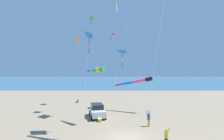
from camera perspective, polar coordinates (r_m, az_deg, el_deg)
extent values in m
plane|color=gray|center=(17.68, 5.05, -22.07)|extent=(600.00, 600.00, 0.00)
cube|color=#386B84|center=(181.58, 0.74, -3.23)|extent=(240.00, 600.00, 0.01)
cube|color=silver|center=(24.86, -5.08, -14.11)|extent=(4.61, 2.77, 0.84)
cube|color=black|center=(25.03, -5.18, -12.24)|extent=(2.88, 2.17, 0.68)
cylinder|color=black|center=(23.69, -2.29, -15.81)|extent=(0.69, 0.36, 0.66)
cylinder|color=black|center=(23.44, -6.92, -15.96)|extent=(0.69, 0.36, 0.66)
cylinder|color=black|center=(26.49, -3.47, -14.24)|extent=(0.69, 0.36, 0.66)
cylinder|color=black|center=(26.27, -7.58, -14.34)|extent=(0.69, 0.36, 0.66)
cube|color=yellow|center=(22.76, -4.22, -16.81)|extent=(0.60, 0.40, 0.36)
cube|color=white|center=(22.70, -4.22, -16.30)|extent=(0.62, 0.42, 0.06)
cube|color=gold|center=(21.25, 12.46, -17.34)|extent=(0.33, 0.21, 0.77)
cylinder|color=#335199|center=(21.06, 12.45, -15.50)|extent=(0.42, 0.42, 0.64)
sphere|color=#A37551|center=(20.96, 12.44, -14.34)|extent=(0.24, 0.24, 0.24)
cylinder|color=#335199|center=(21.02, 11.86, -14.19)|extent=(0.40, 0.18, 0.48)
cylinder|color=#335199|center=(21.15, 12.66, -14.10)|extent=(0.40, 0.18, 0.48)
cylinder|color=gold|center=(16.23, 18.07, -20.32)|extent=(0.42, 0.42, 0.57)
sphere|color=beige|center=(16.10, 18.06, -19.01)|extent=(0.21, 0.21, 0.21)
cylinder|color=gold|center=(16.09, 18.80, -18.88)|extent=(0.35, 0.23, 0.43)
cylinder|color=gold|center=(15.90, 18.05, -19.10)|extent=(0.35, 0.23, 0.43)
pyramid|color=orange|center=(29.40, -11.70, 10.14)|extent=(1.56, 1.50, 0.50)
cylinder|color=black|center=(29.37, -11.76, 10.01)|extent=(0.72, 0.86, 0.51)
cylinder|color=orange|center=(29.32, -11.79, 9.31)|extent=(0.15, 0.15, 0.60)
cylinder|color=yellow|center=(29.22, -11.74, 8.16)|extent=(0.11, 0.17, 0.61)
cylinder|color=orange|center=(29.10, -11.75, 7.01)|extent=(0.20, 0.19, 0.61)
cylinder|color=white|center=(24.77, -3.49, -1.95)|extent=(6.92, 8.82, 11.96)
pyramid|color=blue|center=(26.42, -7.57, 11.92)|extent=(2.30, 1.89, 0.95)
cylinder|color=black|center=(26.38, -7.72, 11.73)|extent=(0.62, 1.34, 1.07)
cylinder|color=blue|center=(26.28, -7.77, 10.57)|extent=(0.21, 0.23, 0.90)
cylinder|color=#EF4C93|center=(26.17, -7.80, 8.63)|extent=(0.22, 0.14, 0.91)
cylinder|color=blue|center=(26.04, -7.92, 6.69)|extent=(0.28, 0.30, 0.91)
cylinder|color=white|center=(23.75, -4.10, -1.77)|extent=(3.56, 3.58, 12.13)
cylinder|color=#EF4C93|center=(38.54, 0.36, 12.07)|extent=(0.96, 0.61, 0.52)
cylinder|color=#1EB7C6|center=(39.41, 0.21, 11.75)|extent=(0.95, 0.54, 0.45)
cylinder|color=#EF4C93|center=(40.29, 0.06, 11.45)|extent=(0.95, 0.47, 0.38)
cylinder|color=green|center=(41.16, -0.08, 11.16)|extent=(0.94, 0.40, 0.31)
cylinder|color=black|center=(42.04, -0.21, 10.88)|extent=(0.93, 0.33, 0.24)
cylinder|color=white|center=(30.62, 0.94, 1.07)|extent=(12.93, 0.52, 15.05)
pyramid|color=green|center=(37.86, -6.99, 17.36)|extent=(1.70, 1.52, 0.63)
cylinder|color=black|center=(37.82, -7.05, 17.26)|extent=(0.61, 0.97, 0.69)
cylinder|color=green|center=(37.69, -7.11, 16.69)|extent=(0.14, 0.19, 0.66)
cylinder|color=black|center=(37.52, -7.19, 15.73)|extent=(0.19, 0.15, 0.66)
cylinder|color=green|center=(37.34, -7.27, 14.77)|extent=(0.20, 0.22, 0.67)
cylinder|color=white|center=(29.28, -8.20, 4.31)|extent=(13.50, 0.62, 18.23)
pyramid|color=blue|center=(31.54, 3.53, 6.46)|extent=(2.42, 2.23, 0.77)
cylinder|color=black|center=(31.49, 3.46, 6.27)|extent=(0.96, 1.40, 0.78)
cylinder|color=blue|center=(31.45, 3.45, 5.26)|extent=(0.21, 0.18, 0.93)
cylinder|color=yellow|center=(31.33, 3.44, 3.59)|extent=(0.24, 0.16, 0.93)
cylinder|color=blue|center=(31.27, 3.51, 1.92)|extent=(0.30, 0.28, 0.94)
cylinder|color=white|center=(26.45, 9.76, -3.65)|extent=(10.22, 5.24, 10.33)
cylinder|color=black|center=(27.87, 12.57, -3.06)|extent=(1.03, 1.35, 0.83)
cylinder|color=#EF4C93|center=(28.07, 10.40, -3.49)|extent=(0.96, 1.31, 0.77)
cylinder|color=#EF4C93|center=(28.31, 8.26, -3.92)|extent=(0.89, 1.27, 0.70)
cylinder|color=blue|center=(28.59, 6.16, -4.33)|extent=(0.82, 1.23, 0.63)
cylinder|color=blue|center=(28.91, 4.10, -4.72)|extent=(0.75, 1.19, 0.56)
cylinder|color=red|center=(29.27, 2.09, -5.10)|extent=(0.68, 1.16, 0.49)
cylinder|color=white|center=(23.19, 14.94, -10.17)|extent=(9.71, 1.30, 5.34)
cylinder|color=white|center=(12.41, 15.02, 6.16)|extent=(8.33, 4.53, 15.75)
cylinder|color=green|center=(21.19, -3.34, 0.15)|extent=(0.90, 0.90, 0.67)
cylinder|color=yellow|center=(21.59, -4.54, 0.02)|extent=(0.82, 0.84, 0.58)
cylinder|color=green|center=(22.01, -5.69, -0.10)|extent=(0.75, 0.78, 0.50)
cylinder|color=#1EB7C6|center=(22.43, -6.80, -0.21)|extent=(0.68, 0.72, 0.41)
cylinder|color=blue|center=(22.86, -7.87, -0.33)|extent=(0.61, 0.67, 0.32)
cylinder|color=white|center=(20.57, 1.97, -9.50)|extent=(1.21, 3.40, 6.66)
cylinder|color=yellow|center=(21.05, 1.54, 22.52)|extent=(0.15, 0.20, 0.82)
cylinder|color=white|center=(20.73, 1.59, 20.47)|extent=(0.16, 0.23, 0.83)
cylinder|color=white|center=(19.19, 8.09, 3.91)|extent=(0.56, 4.21, 16.01)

